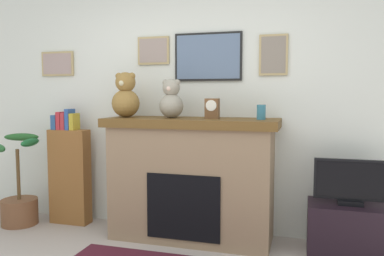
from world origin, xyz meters
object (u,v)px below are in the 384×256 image
(candle_jar, at_px, (261,112))
(bookshelf, at_px, (70,172))
(potted_plant, at_px, (19,198))
(television, at_px, (351,183))
(mantel_clock, at_px, (212,109))
(tv_stand, at_px, (349,230))
(teddy_bear_brown, at_px, (126,97))
(fireplace, at_px, (191,178))
(teddy_bear_grey, at_px, (171,100))

(candle_jar, bearing_deg, bookshelf, 177.49)
(bookshelf, relative_size, potted_plant, 1.28)
(television, relative_size, mantel_clock, 3.20)
(tv_stand, height_order, candle_jar, candle_jar)
(mantel_clock, xyz_separation_m, teddy_bear_brown, (-0.86, 0.00, 0.10))
(potted_plant, bearing_deg, television, 1.67)
(candle_jar, bearing_deg, tv_stand, -0.93)
(bookshelf, xyz_separation_m, potted_plant, (-0.48, -0.20, -0.27))
(fireplace, height_order, mantel_clock, mantel_clock)
(fireplace, xyz_separation_m, mantel_clock, (0.20, -0.02, 0.66))
(candle_jar, distance_m, mantel_clock, 0.44)
(teddy_bear_grey, bearing_deg, teddy_bear_brown, -179.99)
(bookshelf, distance_m, teddy_bear_grey, 1.40)
(candle_jar, relative_size, mantel_clock, 0.71)
(television, distance_m, candle_jar, 0.95)
(television, distance_m, teddy_bear_grey, 1.72)
(bookshelf, relative_size, tv_stand, 1.80)
(mantel_clock, relative_size, teddy_bear_grey, 0.51)
(fireplace, distance_m, potted_plant, 1.88)
(tv_stand, height_order, television, television)
(potted_plant, relative_size, television, 1.61)
(fireplace, height_order, candle_jar, candle_jar)
(fireplace, bearing_deg, television, -1.29)
(teddy_bear_brown, bearing_deg, candle_jar, 0.02)
(potted_plant, height_order, television, potted_plant)
(fireplace, height_order, teddy_bear_brown, teddy_bear_brown)
(fireplace, height_order, television, fireplace)
(fireplace, relative_size, teddy_bear_brown, 3.71)
(mantel_clock, bearing_deg, bookshelf, 176.74)
(television, bearing_deg, fireplace, 178.71)
(bookshelf, xyz_separation_m, tv_stand, (2.76, -0.10, -0.32))
(fireplace, distance_m, mantel_clock, 0.69)
(potted_plant, bearing_deg, mantel_clock, 2.98)
(potted_plant, bearing_deg, teddy_bear_grey, 3.72)
(fireplace, height_order, bookshelf, bookshelf)
(fireplace, relative_size, bookshelf, 1.33)
(tv_stand, bearing_deg, potted_plant, -178.30)
(bookshelf, relative_size, candle_jar, 9.25)
(bookshelf, height_order, teddy_bear_brown, teddy_bear_brown)
(fireplace, distance_m, tv_stand, 1.44)
(tv_stand, height_order, teddy_bear_grey, teddy_bear_grey)
(fireplace, xyz_separation_m, bookshelf, (-1.36, 0.07, -0.03))
(teddy_bear_brown, xyz_separation_m, teddy_bear_grey, (0.47, 0.00, -0.03))
(fireplace, height_order, teddy_bear_grey, teddy_bear_grey)
(candle_jar, bearing_deg, potted_plant, -177.51)
(bookshelf, height_order, teddy_bear_grey, teddy_bear_grey)
(bookshelf, xyz_separation_m, television, (2.76, -0.10, 0.08))
(mantel_clock, height_order, teddy_bear_grey, teddy_bear_grey)
(bookshelf, height_order, candle_jar, candle_jar)
(teddy_bear_brown, height_order, teddy_bear_grey, teddy_bear_brown)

